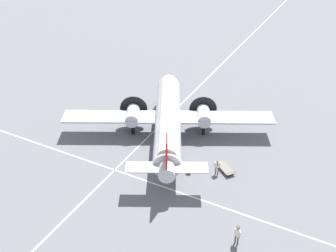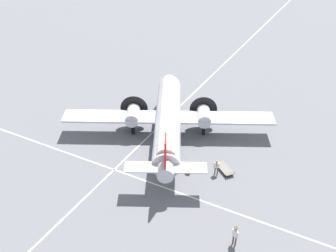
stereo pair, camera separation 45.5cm
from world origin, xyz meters
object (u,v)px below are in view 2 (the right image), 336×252
crew_foreground (235,234)px  baggage_cart (225,168)px  airliner_main (168,117)px  suitcase_near_door (188,172)px  passenger_boarding (217,166)px

crew_foreground → baggage_cart: (4.07, -8.19, -0.85)m
airliner_main → baggage_cart: airliner_main is taller
crew_foreground → airliner_main: bearing=159.5°
crew_foreground → suitcase_near_door: 9.31m
passenger_boarding → baggage_cart: (-0.53, -0.87, -0.73)m
passenger_boarding → airliner_main: bearing=-46.0°
airliner_main → baggage_cart: bearing=-135.4°
baggage_cart → passenger_boarding: bearing=97.6°
baggage_cart → airliner_main: bearing=20.1°
airliner_main → crew_foreground: bearing=-159.6°
suitcase_near_door → baggage_cart: size_ratio=0.22×
suitcase_near_door → passenger_boarding: bearing=-152.7°
crew_foreground → baggage_cart: 9.19m
airliner_main → passenger_boarding: bearing=-142.7°
airliner_main → suitcase_near_door: size_ratio=41.49×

